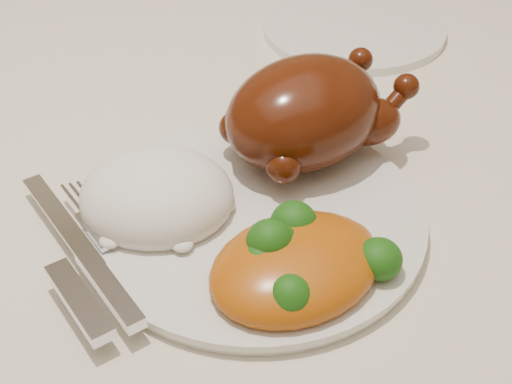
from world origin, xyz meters
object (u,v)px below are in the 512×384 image
object	(u,v)px
side_plate	(354,28)
dinner_plate	(256,218)
dining_table	(88,228)
roast_chicken	(308,111)

from	to	relation	value
side_plate	dinner_plate	bearing A→B (deg)	-128.23
dining_table	dinner_plate	size ratio (longest dim) A/B	6.32
roast_chicken	side_plate	bearing A→B (deg)	38.80
dinner_plate	roast_chicken	xyz separation A→B (m)	(0.06, 0.06, 0.05)
dining_table	dinner_plate	xyz separation A→B (m)	(0.12, -0.16, 0.11)
roast_chicken	dinner_plate	bearing A→B (deg)	-154.72
dining_table	dinner_plate	distance (m)	0.22
dining_table	side_plate	distance (m)	0.36
dinner_plate	roast_chicken	distance (m)	0.10
dinner_plate	dining_table	bearing A→B (deg)	126.79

